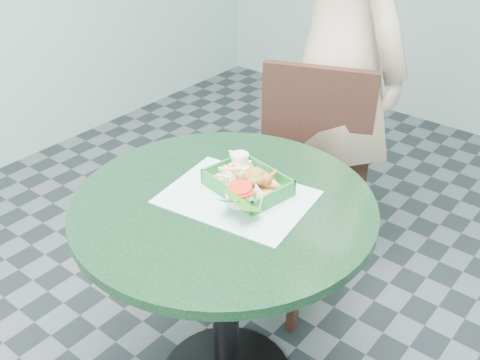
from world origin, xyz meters
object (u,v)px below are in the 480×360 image
Objects in this scene: cafe_table at (224,253)px; food_basket at (247,191)px; crab_sandwich at (257,186)px; sauce_ramekin at (234,164)px; dining_chair at (299,170)px.

food_basket reaches higher than cafe_table.
cafe_table is 0.21m from food_basket.
crab_sandwich is 2.30× the size of sauce_ramekin.
dining_chair is at bearing 103.19° from cafe_table.
dining_chair is 4.02× the size of food_basket.
food_basket is at bearing -28.67° from sauce_ramekin.
cafe_table is 0.24m from crab_sandwich.
dining_chair is 16.59× the size of sauce_ramekin.
cafe_table is 15.71× the size of sauce_ramekin.
cafe_table is at bearing -100.14° from food_basket.
sauce_ramekin is at bearing 157.85° from crab_sandwich.
dining_chair is 7.21× the size of crab_sandwich.
dining_chair reaches higher than sauce_ramekin.
cafe_table is 0.64m from dining_chair.
sauce_ramekin reaches higher than food_basket.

